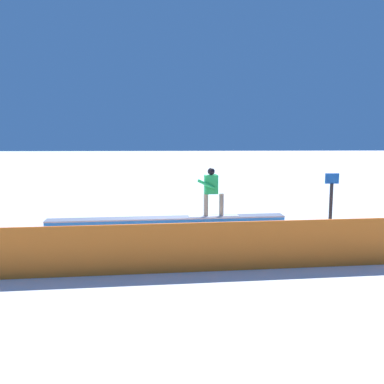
% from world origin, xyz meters
% --- Properties ---
extents(ground_plane, '(120.00, 120.00, 0.00)m').
position_xyz_m(ground_plane, '(0.00, 0.00, 0.00)').
color(ground_plane, white).
extents(grind_box, '(7.24, 1.09, 0.70)m').
position_xyz_m(grind_box, '(0.00, 0.00, 0.32)').
color(grind_box, blue).
rests_on(grind_box, ground_plane).
extents(snowboarder, '(1.56, 0.48, 1.49)m').
position_xyz_m(snowboarder, '(-1.35, -0.11, 1.51)').
color(snowboarder, silver).
rests_on(snowboarder, grind_box).
extents(safety_fence, '(12.89, 1.12, 1.18)m').
position_xyz_m(safety_fence, '(0.00, 3.09, 0.59)').
color(safety_fence, orange).
rests_on(safety_fence, ground_plane).
extents(trail_marker, '(0.40, 0.10, 2.09)m').
position_xyz_m(trail_marker, '(-4.78, 0.63, 1.11)').
color(trail_marker, '#262628').
rests_on(trail_marker, ground_plane).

